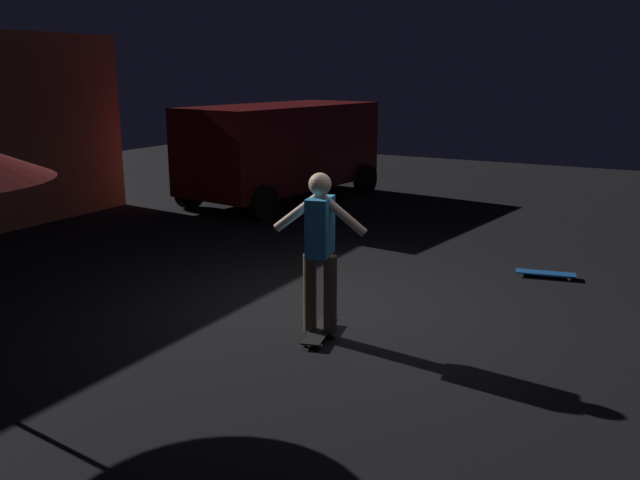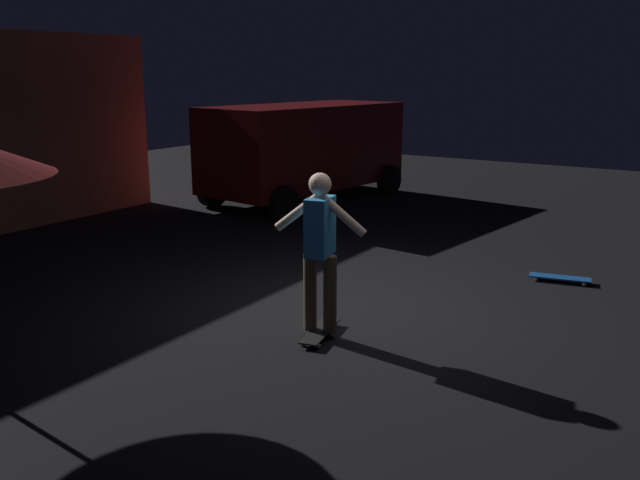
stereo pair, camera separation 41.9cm
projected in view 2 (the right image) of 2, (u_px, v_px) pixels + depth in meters
The scene contains 5 objects.
ground_plane at pixel (350, 311), 7.87m from camera, with size 28.00×28.00×0.00m, color black.
parked_van at pixel (305, 146), 14.29m from camera, with size 4.81×2.74×2.03m.
skateboard_ridden at pixel (320, 331), 7.10m from camera, with size 0.81×0.37×0.07m.
skateboard_spare at pixel (560, 278), 8.93m from camera, with size 0.35×0.80×0.07m.
skater at pixel (320, 241), 6.86m from camera, with size 0.42×0.98×1.67m.
Camera 2 is at (-6.46, -3.67, 2.73)m, focal length 37.86 mm.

